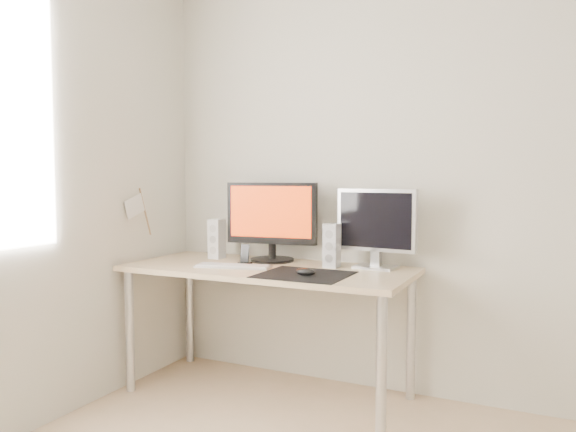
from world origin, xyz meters
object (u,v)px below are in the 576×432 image
(second_monitor, at_px, (376,224))
(keyboard, at_px, (233,266))
(mouse, at_px, (305,272))
(speaker_right, at_px, (332,246))
(desk, at_px, (268,281))
(main_monitor, at_px, (272,219))
(phone_dock, at_px, (245,258))
(speaker_left, at_px, (217,239))

(second_monitor, bearing_deg, keyboard, -156.47)
(mouse, xyz_separation_m, speaker_right, (0.02, 0.32, 0.10))
(desk, bearing_deg, main_monitor, 110.76)
(desk, xyz_separation_m, main_monitor, (-0.07, 0.19, 0.33))
(speaker_right, bearing_deg, keyboard, -153.48)
(desk, relative_size, phone_dock, 13.68)
(main_monitor, distance_m, speaker_left, 0.39)
(second_monitor, bearing_deg, mouse, -122.94)
(mouse, height_order, desk, mouse)
(second_monitor, distance_m, keyboard, 0.82)
(mouse, distance_m, second_monitor, 0.51)
(desk, xyz_separation_m, second_monitor, (0.56, 0.21, 0.32))
(phone_dock, bearing_deg, main_monitor, 64.28)
(mouse, xyz_separation_m, phone_dock, (-0.46, 0.19, 0.01))
(mouse, height_order, keyboard, mouse)
(desk, height_order, speaker_right, speaker_right)
(speaker_right, height_order, keyboard, speaker_right)
(mouse, xyz_separation_m, keyboard, (-0.47, 0.07, -0.01))
(second_monitor, xyz_separation_m, speaker_left, (-0.99, -0.06, -0.12))
(desk, xyz_separation_m, speaker_left, (-0.43, 0.15, 0.20))
(speaker_left, distance_m, phone_dock, 0.32)
(desk, relative_size, speaker_left, 6.60)
(speaker_left, relative_size, phone_dock, 2.07)
(speaker_left, distance_m, speaker_right, 0.76)
(second_monitor, bearing_deg, phone_dock, -164.68)
(desk, bearing_deg, second_monitor, 20.43)
(desk, height_order, second_monitor, second_monitor)
(second_monitor, distance_m, speaker_right, 0.27)
(second_monitor, relative_size, speaker_right, 1.86)
(main_monitor, bearing_deg, second_monitor, 2.10)
(desk, bearing_deg, keyboard, -146.76)
(main_monitor, xyz_separation_m, second_monitor, (0.63, 0.02, -0.01))
(desk, height_order, speaker_left, speaker_left)
(speaker_left, relative_size, keyboard, 0.56)
(second_monitor, height_order, speaker_left, second_monitor)
(speaker_left, xyz_separation_m, speaker_right, (0.76, -0.01, 0.00))
(mouse, xyz_separation_m, second_monitor, (0.25, 0.39, 0.22))
(speaker_right, bearing_deg, phone_dock, -165.38)
(speaker_left, relative_size, speaker_right, 1.00)
(main_monitor, distance_m, phone_dock, 0.29)
(speaker_left, xyz_separation_m, keyboard, (0.27, -0.25, -0.11))
(mouse, distance_m, speaker_left, 0.82)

